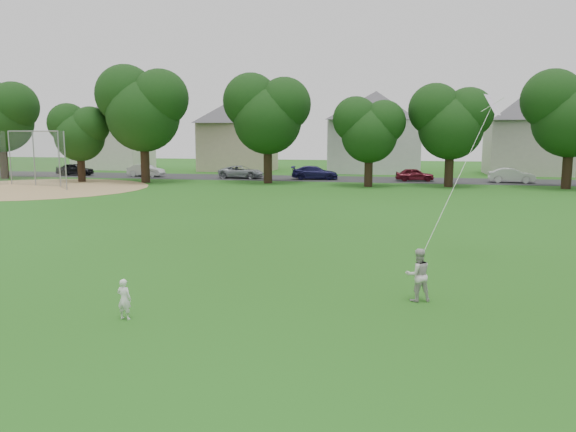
% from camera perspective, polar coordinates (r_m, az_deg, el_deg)
% --- Properties ---
extents(ground, '(160.00, 160.00, 0.00)m').
position_cam_1_polar(ground, '(13.20, -2.82, -11.16)').
color(ground, '#205012').
rests_on(ground, ground).
extents(street, '(90.00, 7.00, 0.01)m').
position_cam_1_polar(street, '(54.31, 8.26, 3.69)').
color(street, '#2D2D30').
rests_on(street, ground).
extents(dirt_infield, '(18.00, 18.00, 0.02)m').
position_cam_1_polar(dirt_infield, '(49.70, -24.38, 2.60)').
color(dirt_infield, '#9E7F51').
rests_on(dirt_infield, ground).
extents(toddler, '(0.38, 0.27, 0.99)m').
position_cam_1_polar(toddler, '(14.09, -16.30, -8.11)').
color(toddler, white).
rests_on(toddler, ground).
extents(older_boy, '(0.83, 0.74, 1.42)m').
position_cam_1_polar(older_boy, '(15.30, 13.07, -5.84)').
color(older_boy, beige).
rests_on(older_boy, ground).
extents(kite, '(1.57, 3.13, 7.29)m').
position_cam_1_polar(kite, '(17.62, 17.06, 4.06)').
color(kite, white).
rests_on(kite, ground).
extents(baseball_backstop, '(10.27, 3.43, 4.57)m').
position_cam_1_polar(baseball_backstop, '(51.58, -24.80, 5.29)').
color(baseball_backstop, gray).
rests_on(baseball_backstop, ground).
extents(tree_row, '(79.99, 8.92, 10.67)m').
position_cam_1_polar(tree_row, '(47.95, 6.78, 10.41)').
color(tree_row, black).
rests_on(tree_row, ground).
extents(parked_cars, '(56.41, 2.24, 1.29)m').
position_cam_1_polar(parked_cars, '(53.69, 3.66, 4.38)').
color(parked_cars, black).
rests_on(parked_cars, ground).
extents(house_row, '(76.68, 14.27, 10.61)m').
position_cam_1_polar(house_row, '(64.09, 9.61, 9.06)').
color(house_row, silver).
rests_on(house_row, ground).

